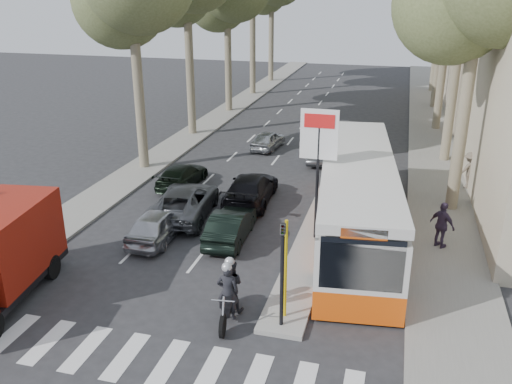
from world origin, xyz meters
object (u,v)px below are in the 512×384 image
silver_hatchback (158,224)px  dark_hatchback (230,226)px  motorcycle (229,290)px  city_bus (356,197)px

silver_hatchback → dark_hatchback: (2.98, 0.70, -0.02)m
silver_hatchback → motorcycle: 6.58m
city_bus → dark_hatchback: bearing=-168.2°
dark_hatchback → city_bus: 5.38m
silver_hatchback → city_bus: bearing=-164.7°
silver_hatchback → dark_hatchback: 3.06m
dark_hatchback → city_bus: city_bus is taller
city_bus → motorcycle: city_bus is taller
motorcycle → city_bus: bearing=57.0°
silver_hatchback → city_bus: size_ratio=0.29×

